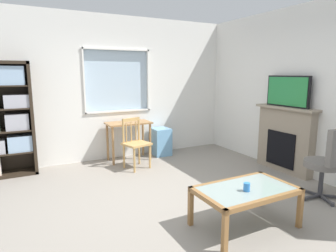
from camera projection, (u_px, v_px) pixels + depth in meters
name	position (u px, v px, depth m)	size (l,w,h in m)	color
ground	(168.00, 204.00, 3.80)	(6.01, 5.88, 0.02)	gray
wall_back_with_window	(110.00, 89.00, 5.67)	(5.01, 0.15, 2.79)	white
wall_right	(306.00, 92.00, 4.72)	(0.12, 5.08, 2.79)	white
bookshelf	(3.00, 116.00, 4.67)	(0.90, 0.38, 1.88)	#2D2319
desk_under_window	(129.00, 129.00, 5.61)	(0.85, 0.46, 0.76)	#A37547
wooden_chair	(135.00, 143.00, 5.16)	(0.51, 0.49, 0.90)	tan
plastic_drawer_unit	(161.00, 141.00, 6.04)	(0.35, 0.40, 0.56)	#72ADDB
fireplace	(285.00, 139.00, 4.99)	(0.26, 1.16, 1.13)	gray
tv	(288.00, 91.00, 4.84)	(0.06, 0.83, 0.52)	black
office_chair	(329.00, 160.00, 3.81)	(0.57, 0.58, 1.00)	slate
coffee_table	(246.00, 193.00, 3.17)	(1.09, 0.65, 0.45)	#8C9E99
sippy_cup	(247.00, 187.00, 3.07)	(0.07, 0.07, 0.09)	#337FD6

